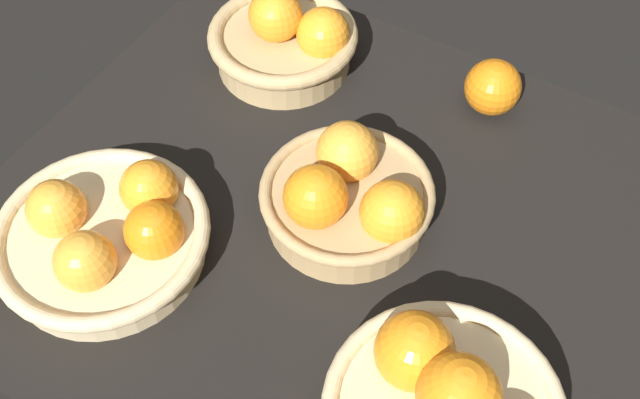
{
  "coord_description": "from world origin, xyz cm",
  "views": [
    {
      "loc": [
        25.09,
        -47.94,
        79.87
      ],
      "look_at": [
        -2.52,
        -0.23,
        7.0
      ],
      "focal_mm": 43.87,
      "sensor_mm": 36.0,
      "label": 1
    }
  ],
  "objects_px": {
    "basket_near_left": "(105,235)",
    "basket_center": "(348,196)",
    "loose_orange_front_gap": "(493,87)",
    "basket_far_left": "(287,40)"
  },
  "relations": [
    {
      "from": "basket_center",
      "to": "loose_orange_front_gap",
      "type": "xyz_separation_m",
      "value": [
        0.08,
        0.26,
        -0.0
      ]
    },
    {
      "from": "basket_far_left",
      "to": "basket_near_left",
      "type": "bearing_deg",
      "value": -91.77
    },
    {
      "from": "basket_near_left",
      "to": "basket_center",
      "type": "relative_size",
      "value": 1.21
    },
    {
      "from": "basket_near_left",
      "to": "loose_orange_front_gap",
      "type": "xyz_separation_m",
      "value": [
        0.29,
        0.44,
        0.0
      ]
    },
    {
      "from": "basket_near_left",
      "to": "basket_center",
      "type": "height_order",
      "value": "basket_center"
    },
    {
      "from": "basket_near_left",
      "to": "basket_far_left",
      "type": "distance_m",
      "value": 0.38
    },
    {
      "from": "basket_far_left",
      "to": "loose_orange_front_gap",
      "type": "relative_size",
      "value": 2.76
    },
    {
      "from": "basket_near_left",
      "to": "loose_orange_front_gap",
      "type": "bearing_deg",
      "value": 56.45
    },
    {
      "from": "basket_near_left",
      "to": "basket_far_left",
      "type": "xyz_separation_m",
      "value": [
        0.01,
        0.38,
        0.01
      ]
    },
    {
      "from": "basket_near_left",
      "to": "basket_center",
      "type": "distance_m",
      "value": 0.28
    }
  ]
}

